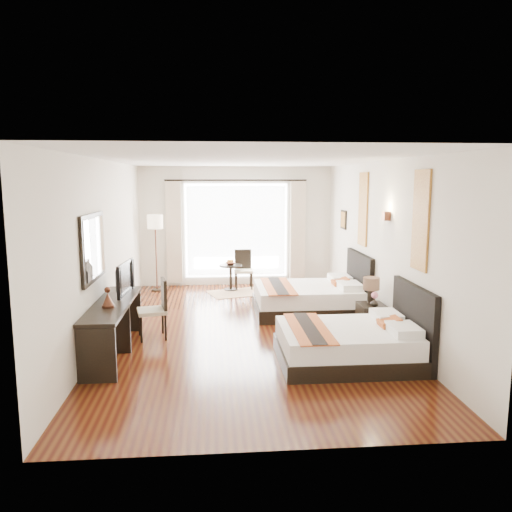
{
  "coord_description": "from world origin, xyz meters",
  "views": [
    {
      "loc": [
        -0.53,
        -8.01,
        2.48
      ],
      "look_at": [
        0.19,
        0.48,
        1.18
      ],
      "focal_mm": 35.0,
      "sensor_mm": 36.0,
      "label": 1
    }
  ],
  "objects": [
    {
      "name": "mirror_frame",
      "position": [
        -2.22,
        -0.93,
        1.55
      ],
      "size": [
        0.04,
        1.25,
        0.95
      ],
      "primitive_type": "cube",
      "color": "black",
      "rests_on": "wall_desk"
    },
    {
      "name": "drape_right",
      "position": [
        1.45,
        3.63,
        1.28
      ],
      "size": [
        0.35,
        0.14,
        2.35
      ],
      "primitive_type": "cube",
      "color": "beige",
      "rests_on": "floor"
    },
    {
      "name": "window_glass",
      "position": [
        0.0,
        3.73,
        1.3
      ],
      "size": [
        2.4,
        0.02,
        2.2
      ],
      "primitive_type": "cube",
      "color": "white",
      "rests_on": "wall_window"
    },
    {
      "name": "mirror_glass",
      "position": [
        -2.19,
        -0.93,
        1.55
      ],
      "size": [
        0.01,
        1.12,
        0.82
      ],
      "primitive_type": "cube",
      "color": "white",
      "rests_on": "mirror_frame"
    },
    {
      "name": "art_panel_far",
      "position": [
        2.23,
        1.04,
        1.95
      ],
      "size": [
        0.03,
        0.5,
        1.35
      ],
      "primitive_type": "cube",
      "color": "brown",
      "rests_on": "wall_headboard"
    },
    {
      "name": "nightstand",
      "position": [
        2.02,
        -0.32,
        0.24
      ],
      "size": [
        0.41,
        0.51,
        0.49
      ],
      "primitive_type": "cube",
      "color": "black",
      "rests_on": "floor"
    },
    {
      "name": "console_desk",
      "position": [
        -1.99,
        -0.93,
        0.38
      ],
      "size": [
        0.5,
        2.2,
        0.76
      ],
      "primitive_type": "cube",
      "color": "black",
      "rests_on": "floor"
    },
    {
      "name": "bronze_figurine",
      "position": [
        -1.99,
        -1.21,
        0.88
      ],
      "size": [
        0.19,
        0.19,
        0.25
      ],
      "primitive_type": null,
      "rotation": [
        0.0,
        0.0,
        -0.17
      ],
      "color": "#452518",
      "rests_on": "console_desk"
    },
    {
      "name": "floor_lamp",
      "position": [
        -1.83,
        3.2,
        1.46
      ],
      "size": [
        0.35,
        0.35,
        1.72
      ],
      "color": "black",
      "rests_on": "floor"
    },
    {
      "name": "desk_chair",
      "position": [
        -1.5,
        -0.25,
        0.29
      ],
      "size": [
        0.52,
        0.52,
        0.94
      ],
      "rotation": [
        0.0,
        0.0,
        3.36
      ],
      "color": "beige",
      "rests_on": "floor"
    },
    {
      "name": "wall_entry",
      "position": [
        0.0,
        -3.75,
        1.4
      ],
      "size": [
        4.5,
        0.01,
        2.8
      ],
      "primitive_type": "cube",
      "color": "silver",
      "rests_on": "floor"
    },
    {
      "name": "floor",
      "position": [
        0.0,
        0.0,
        -0.01
      ],
      "size": [
        4.5,
        7.5,
        0.01
      ],
      "primitive_type": "cube",
      "color": "#38110A",
      "rests_on": "ground"
    },
    {
      "name": "drape_left",
      "position": [
        -1.45,
        3.63,
        1.28
      ],
      "size": [
        0.35,
        0.14,
        2.35
      ],
      "primitive_type": "cube",
      "color": "beige",
      "rests_on": "floor"
    },
    {
      "name": "window_chair",
      "position": [
        0.14,
        3.28,
        0.27
      ],
      "size": [
        0.42,
        0.42,
        0.89
      ],
      "rotation": [
        0.0,
        0.0,
        -1.55
      ],
      "color": "beige",
      "rests_on": "floor"
    },
    {
      "name": "television",
      "position": [
        -1.97,
        -0.38,
        1.0
      ],
      "size": [
        0.19,
        0.87,
        0.49
      ],
      "primitive_type": "imported",
      "rotation": [
        0.0,
        0.0,
        1.48
      ],
      "color": "black",
      "rests_on": "console_desk"
    },
    {
      "name": "sheer_curtain",
      "position": [
        0.0,
        3.67,
        1.3
      ],
      "size": [
        2.3,
        0.02,
        2.1
      ],
      "primitive_type": "cube",
      "color": "white",
      "rests_on": "wall_window"
    },
    {
      "name": "bed_far",
      "position": [
        1.3,
        1.04,
        0.29
      ],
      "size": [
        2.01,
        1.57,
        1.13
      ],
      "color": "black",
      "rests_on": "floor"
    },
    {
      "name": "jute_rug",
      "position": [
        -0.01,
        2.81,
        0.01
      ],
      "size": [
        1.45,
        1.18,
        0.01
      ],
      "primitive_type": "cube",
      "rotation": [
        0.0,
        0.0,
        0.29
      ],
      "color": "tan",
      "rests_on": "floor"
    },
    {
      "name": "wall_window",
      "position": [
        0.0,
        3.75,
        1.4
      ],
      "size": [
        4.5,
        0.01,
        2.8
      ],
      "primitive_type": "cube",
      "color": "silver",
      "rests_on": "floor"
    },
    {
      "name": "wall_sconce",
      "position": [
        2.19,
        -0.32,
        1.92
      ],
      "size": [
        0.1,
        0.14,
        0.14
      ],
      "primitive_type": "cube",
      "color": "#452518",
      "rests_on": "wall_headboard"
    },
    {
      "name": "ceiling",
      "position": [
        0.0,
        0.0,
        2.79
      ],
      "size": [
        4.5,
        7.5,
        0.02
      ],
      "primitive_type": "cube",
      "color": "white",
      "rests_on": "wall_headboard"
    },
    {
      "name": "bed_near",
      "position": [
        1.35,
        -1.56,
        0.28
      ],
      "size": [
        1.9,
        1.48,
        1.07
      ],
      "color": "black",
      "rests_on": "floor"
    },
    {
      "name": "vase",
      "position": [
        2.01,
        -0.46,
        0.56
      ],
      "size": [
        0.16,
        0.16,
        0.13
      ],
      "primitive_type": "imported",
      "rotation": [
        0.0,
        0.0,
        0.36
      ],
      "color": "black",
      "rests_on": "nightstand"
    },
    {
      "name": "art_panel_near",
      "position": [
        2.23,
        -1.56,
        1.95
      ],
      "size": [
        0.03,
        0.5,
        1.35
      ],
      "primitive_type": "cube",
      "color": "brown",
      "rests_on": "wall_headboard"
    },
    {
      "name": "table_lamp",
      "position": [
        2.01,
        -0.27,
        0.79
      ],
      "size": [
        0.27,
        0.27,
        0.42
      ],
      "color": "black",
      "rests_on": "nightstand"
    },
    {
      "name": "fruit_bowl",
      "position": [
        -0.17,
        3.09,
        0.62
      ],
      "size": [
        0.26,
        0.26,
        0.06
      ],
      "primitive_type": "imported",
      "rotation": [
        0.0,
        0.0,
        0.15
      ],
      "color": "#49291A",
      "rests_on": "side_table"
    },
    {
      "name": "wall_desk",
      "position": [
        -2.25,
        0.0,
        1.4
      ],
      "size": [
        0.01,
        7.5,
        2.8
      ],
      "primitive_type": "cube",
      "color": "silver",
      "rests_on": "floor"
    },
    {
      "name": "wall_headboard",
      "position": [
        2.25,
        0.0,
        1.4
      ],
      "size": [
        0.01,
        7.5,
        2.8
      ],
      "primitive_type": "cube",
      "color": "silver",
      "rests_on": "floor"
    },
    {
      "name": "side_table",
      "position": [
        -0.16,
        3.12,
        0.29
      ],
      "size": [
        0.51,
        0.51,
        0.59
      ],
      "primitive_type": "cylinder",
      "color": "black",
      "rests_on": "floor"
    }
  ]
}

